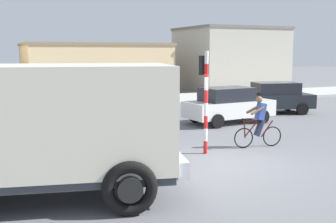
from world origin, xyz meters
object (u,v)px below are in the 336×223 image
object	(u,v)px
cyclist	(259,122)
pedestrian_near_kerb	(159,95)
car_far_side	(273,98)
truck_foreground	(49,123)
car_white_mid	(228,105)
traffic_light_pole	(205,88)

from	to	relation	value
cyclist	pedestrian_near_kerb	size ratio (longest dim) A/B	1.06
cyclist	car_far_side	xyz separation A→B (m)	(5.35, 6.16, -0.05)
truck_foreground	pedestrian_near_kerb	xyz separation A→B (m)	(7.32, 11.54, -0.82)
truck_foreground	pedestrian_near_kerb	size ratio (longest dim) A/B	3.60
truck_foreground	car_white_mid	distance (m)	11.11
car_white_mid	pedestrian_near_kerb	size ratio (longest dim) A/B	2.55
truck_foreground	traffic_light_pole	xyz separation A→B (m)	(5.03, 2.33, 0.40)
car_far_side	pedestrian_near_kerb	size ratio (longest dim) A/B	2.65
cyclist	car_far_side	distance (m)	8.16
traffic_light_pole	car_white_mid	world-z (taller)	traffic_light_pole
car_white_mid	car_far_side	distance (m)	4.07
car_white_mid	pedestrian_near_kerb	distance (m)	4.89
pedestrian_near_kerb	traffic_light_pole	bearing A→B (deg)	-103.96
truck_foreground	cyclist	world-z (taller)	truck_foreground
traffic_light_pole	truck_foreground	bearing A→B (deg)	-155.17
car_far_side	traffic_light_pole	bearing A→B (deg)	-140.26
truck_foreground	cyclist	distance (m)	7.50
car_white_mid	traffic_light_pole	bearing A→B (deg)	-129.17
car_far_side	cyclist	bearing A→B (deg)	-130.99
truck_foreground	traffic_light_pole	bearing A→B (deg)	24.83
car_white_mid	cyclist	bearing A→B (deg)	-109.82
pedestrian_near_kerb	truck_foreground	bearing A→B (deg)	-122.40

